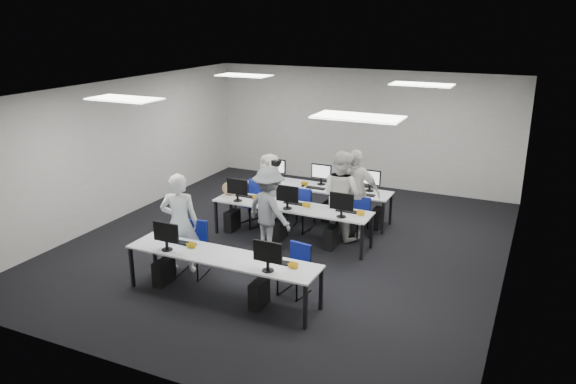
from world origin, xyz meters
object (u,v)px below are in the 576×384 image
at_px(chair_6, 303,214).
at_px(student_0, 180,223).
at_px(chair_0, 192,258).
at_px(chair_5, 264,208).
at_px(chair_3, 299,217).
at_px(chair_7, 359,222).
at_px(student_1, 342,195).
at_px(student_2, 270,189).
at_px(chair_4, 349,223).
at_px(desk_front, 222,258).
at_px(chair_2, 251,211).
at_px(chair_1, 295,279).
at_px(student_3, 354,193).
at_px(desk_mid, 291,208).
at_px(photographer, 269,210).

relative_size(chair_6, student_0, 0.50).
xyz_separation_m(chair_6, student_0, (-1.07, -2.86, 0.60)).
xyz_separation_m(chair_0, chair_5, (-0.08, 2.84, -0.00)).
bearing_deg(chair_3, chair_7, 14.80).
distance_m(chair_5, student_0, 2.87).
height_order(student_1, student_2, student_1).
bearing_deg(chair_3, student_1, 2.06).
xyz_separation_m(chair_4, chair_6, (-1.07, 0.13, -0.01)).
relative_size(chair_0, chair_7, 1.10).
bearing_deg(desk_front, chair_2, 110.73).
distance_m(chair_5, chair_6, 0.90).
height_order(chair_4, chair_5, chair_4).
bearing_deg(chair_1, student_3, 98.79).
distance_m(desk_front, chair_0, 1.12).
height_order(desk_front, chair_5, chair_5).
xyz_separation_m(student_2, student_3, (1.82, 0.13, 0.13)).
height_order(chair_4, student_1, student_1).
bearing_deg(chair_4, student_0, -137.36).
xyz_separation_m(chair_1, chair_6, (-1.07, 2.80, 0.02)).
relative_size(chair_2, student_0, 0.53).
bearing_deg(student_2, chair_4, 20.51).
relative_size(chair_6, student_1, 0.50).
xyz_separation_m(chair_1, chair_4, (0.00, 2.66, 0.03)).
height_order(chair_5, student_3, student_3).
relative_size(student_1, student_3, 1.00).
bearing_deg(chair_5, chair_6, 19.38).
xyz_separation_m(desk_mid, photographer, (-0.19, -0.60, 0.13)).
xyz_separation_m(chair_1, chair_5, (-1.97, 2.74, 0.03)).
distance_m(desk_mid, chair_3, 0.74).
height_order(student_0, photographer, student_0).
distance_m(chair_1, photographer, 1.89).
relative_size(student_2, photographer, 0.94).
bearing_deg(chair_6, chair_7, -5.22).
distance_m(chair_0, student_1, 3.27).
distance_m(desk_front, chair_7, 3.69).
xyz_separation_m(desk_mid, chair_2, (-1.15, 0.44, -0.38)).
bearing_deg(photographer, student_3, -108.35).
distance_m(chair_1, chair_3, 2.81).
xyz_separation_m(chair_5, student_2, (0.19, -0.07, 0.48)).
bearing_deg(student_1, chair_5, 19.52).
relative_size(chair_6, chair_7, 1.06).
distance_m(desk_mid, chair_7, 1.49).
height_order(desk_front, chair_0, chair_0).
distance_m(chair_3, chair_5, 0.91).
bearing_deg(chair_4, chair_1, -99.31).
bearing_deg(student_2, student_0, -76.44).
bearing_deg(student_3, desk_mid, -148.66).
bearing_deg(desk_mid, chair_7, 38.52).
bearing_deg(chair_0, photographer, 55.26).
relative_size(chair_1, chair_5, 0.89).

